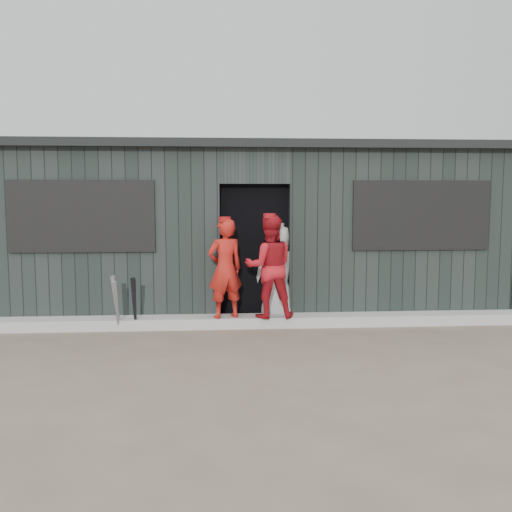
{
  "coord_description": "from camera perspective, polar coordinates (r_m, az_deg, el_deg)",
  "views": [
    {
      "loc": [
        -0.55,
        -6.04,
        1.84
      ],
      "look_at": [
        0.0,
        1.8,
        1.0
      ],
      "focal_mm": 40.0,
      "sensor_mm": 36.0,
      "label": 1
    }
  ],
  "objects": [
    {
      "name": "curb",
      "position": [
        8.08,
        -0.01,
        -6.52
      ],
      "size": [
        8.0,
        0.36,
        0.15
      ],
      "primitive_type": "cube",
      "color": "#AAAAA5",
      "rests_on": "ground"
    },
    {
      "name": "player_red_left",
      "position": [
        7.85,
        -3.11,
        -1.26
      ],
      "size": [
        0.58,
        0.48,
        1.37
      ],
      "primitive_type": "imported",
      "rotation": [
        0.0,
        0.0,
        3.49
      ],
      "color": "red",
      "rests_on": "curb"
    },
    {
      "name": "bat_mid",
      "position": [
        7.89,
        -13.73,
        -4.92
      ],
      "size": [
        0.08,
        0.24,
        0.71
      ],
      "primitive_type": "cone",
      "rotation": [
        0.24,
        0.0,
        -0.03
      ],
      "color": "gray",
      "rests_on": "ground"
    },
    {
      "name": "bat_right",
      "position": [
        7.88,
        -12.06,
        -4.73
      ],
      "size": [
        0.08,
        0.29,
        0.75
      ],
      "primitive_type": "cone",
      "rotation": [
        0.3,
        0.0,
        0.03
      ],
      "color": "black",
      "rests_on": "ground"
    },
    {
      "name": "player_red_right",
      "position": [
        7.86,
        1.35,
        -1.07
      ],
      "size": [
        0.7,
        0.56,
        1.42
      ],
      "primitive_type": "imported",
      "rotation": [
        0.0,
        0.0,
        3.17
      ],
      "color": "red",
      "rests_on": "curb"
    },
    {
      "name": "dugout",
      "position": [
        9.58,
        -0.72,
        2.79
      ],
      "size": [
        8.3,
        3.3,
        2.62
      ],
      "color": "black",
      "rests_on": "ground"
    },
    {
      "name": "ground",
      "position": [
        6.34,
        1.16,
        -10.77
      ],
      "size": [
        80.0,
        80.0,
        0.0
      ],
      "primitive_type": "plane",
      "color": "brown",
      "rests_on": "ground"
    },
    {
      "name": "bat_left",
      "position": [
        7.92,
        -13.8,
        -4.61
      ],
      "size": [
        0.12,
        0.3,
        0.78
      ],
      "primitive_type": "cone",
      "rotation": [
        0.28,
        0.0,
        -0.17
      ],
      "color": "#97989F",
      "rests_on": "ground"
    },
    {
      "name": "player_grey_back",
      "position": [
        8.32,
        2.22,
        -1.73
      ],
      "size": [
        0.73,
        0.51,
        1.42
      ],
      "primitive_type": "imported",
      "rotation": [
        0.0,
        0.0,
        3.23
      ],
      "color": "#A5A5A5",
      "rests_on": "ground"
    }
  ]
}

